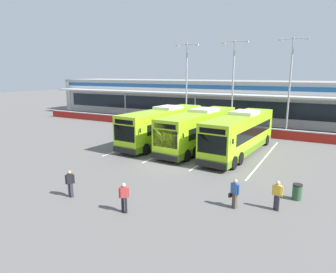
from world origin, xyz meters
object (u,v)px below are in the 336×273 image
(coach_bus_centre, at_px, (240,134))
(pedestrian_near_bin, at_px, (277,194))
(coach_bus_leftmost, at_px, (163,126))
(pedestrian_child, at_px, (70,183))
(lamp_post_west, at_px, (187,80))
(lamp_post_east, at_px, (290,81))
(pedestrian_with_handbag, at_px, (235,193))
(pedestrian_in_dark_coat, at_px, (124,197))
(lamp_post_centre, at_px, (233,80))
(coach_bus_left_centre, at_px, (199,130))
(litter_bin, at_px, (297,192))

(coach_bus_centre, xyz_separation_m, pedestrian_near_bin, (4.89, -10.29, -0.91))
(coach_bus_leftmost, distance_m, pedestrian_child, 14.70)
(lamp_post_west, height_order, lamp_post_east, same)
(lamp_post_east, bearing_deg, lamp_post_west, 178.66)
(coach_bus_centre, bearing_deg, pedestrian_with_handbag, -75.61)
(pedestrian_in_dark_coat, relative_size, lamp_post_centre, 0.15)
(pedestrian_in_dark_coat, relative_size, pedestrian_near_bin, 1.00)
(pedestrian_in_dark_coat, distance_m, lamp_post_west, 27.25)
(pedestrian_near_bin, xyz_separation_m, lamp_post_centre, (-8.79, 20.43, 5.42))
(coach_bus_centre, height_order, lamp_post_east, lamp_post_east)
(coach_bus_centre, relative_size, pedestrian_child, 7.59)
(lamp_post_west, bearing_deg, coach_bus_left_centre, -58.79)
(pedestrian_in_dark_coat, distance_m, lamp_post_east, 25.99)
(lamp_post_centre, bearing_deg, lamp_post_west, 173.57)
(lamp_post_centre, distance_m, litter_bin, 21.62)
(lamp_post_west, relative_size, lamp_post_east, 1.00)
(lamp_post_west, bearing_deg, coach_bus_centre, -45.99)
(coach_bus_leftmost, height_order, lamp_post_west, lamp_post_west)
(pedestrian_with_handbag, xyz_separation_m, litter_bin, (2.85, 2.77, -0.39))
(pedestrian_with_handbag, xyz_separation_m, pedestrian_in_dark_coat, (-4.86, -3.32, 0.02))
(coach_bus_leftmost, distance_m, lamp_post_west, 11.88)
(pedestrian_child, xyz_separation_m, lamp_post_centre, (2.07, 24.49, 5.42))
(lamp_post_east, bearing_deg, litter_bin, -80.58)
(coach_bus_leftmost, distance_m, coach_bus_centre, 8.05)
(coach_bus_left_centre, relative_size, lamp_post_centre, 1.12)
(lamp_post_west, bearing_deg, coach_bus_leftmost, -77.00)
(coach_bus_leftmost, distance_m, litter_bin, 16.22)
(coach_bus_centre, relative_size, pedestrian_near_bin, 7.59)
(coach_bus_left_centre, bearing_deg, coach_bus_centre, -0.67)
(coach_bus_leftmost, relative_size, pedestrian_child, 7.59)
(lamp_post_centre, bearing_deg, lamp_post_east, 3.91)
(litter_bin, bearing_deg, lamp_post_west, 130.15)
(coach_bus_left_centre, relative_size, pedestrian_with_handbag, 7.59)
(pedestrian_with_handbag, relative_size, lamp_post_east, 0.15)
(pedestrian_with_handbag, distance_m, pedestrian_near_bin, 2.20)
(coach_bus_leftmost, xyz_separation_m, lamp_post_centre, (4.15, 9.96, 4.50))
(coach_bus_left_centre, height_order, lamp_post_east, lamp_post_east)
(lamp_post_east, height_order, litter_bin, lamp_post_east)
(coach_bus_leftmost, xyz_separation_m, coach_bus_left_centre, (4.10, -0.13, 0.00))
(coach_bus_centre, relative_size, lamp_post_west, 1.12)
(coach_bus_centre, bearing_deg, pedestrian_in_dark_coat, -97.94)
(pedestrian_in_dark_coat, bearing_deg, coach_bus_leftmost, 112.46)
(coach_bus_left_centre, bearing_deg, pedestrian_child, -98.00)
(pedestrian_child, bearing_deg, pedestrian_with_handbag, 20.19)
(coach_bus_left_centre, bearing_deg, pedestrian_in_dark_coat, -82.37)
(pedestrian_in_dark_coat, bearing_deg, pedestrian_child, 178.87)
(coach_bus_left_centre, relative_size, pedestrian_in_dark_coat, 7.59)
(pedestrian_with_handbag, height_order, litter_bin, pedestrian_with_handbag)
(pedestrian_in_dark_coat, height_order, lamp_post_centre, lamp_post_centre)
(pedestrian_near_bin, bearing_deg, pedestrian_child, -159.53)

